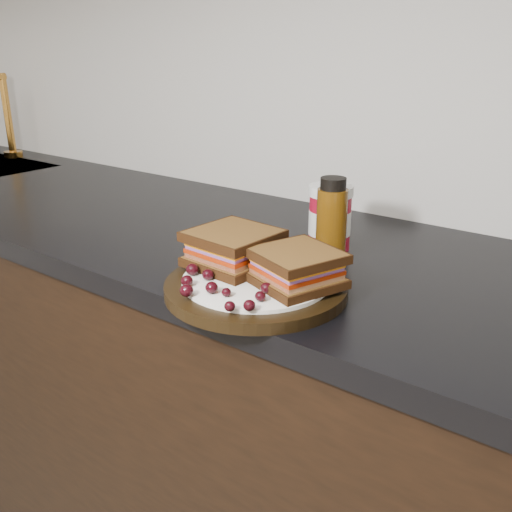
{
  "coord_description": "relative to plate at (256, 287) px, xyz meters",
  "views": [
    {
      "loc": [
        0.76,
        0.86,
        1.26
      ],
      "look_at": [
        0.28,
        1.5,
        0.96
      ],
      "focal_mm": 40.0,
      "sensor_mm": 36.0,
      "label": 1
    }
  ],
  "objects": [
    {
      "name": "countertop",
      "position": [
        -0.28,
        0.2,
        -0.03
      ],
      "size": [
        3.98,
        0.6,
        0.04
      ],
      "primitive_type": "cube",
      "color": "black",
      "rests_on": "base_cabinets"
    },
    {
      "name": "grape_3",
      "position": [
        -0.04,
        -0.11,
        0.02
      ],
      "size": [
        0.02,
        0.02,
        0.02
      ],
      "primitive_type": "ellipsoid",
      "color": "black",
      "rests_on": "plate"
    },
    {
      "name": "grape_0",
      "position": [
        -0.09,
        -0.05,
        0.02
      ],
      "size": [
        0.02,
        0.02,
        0.02
      ],
      "primitive_type": "ellipsoid",
      "color": "black",
      "rests_on": "plate"
    },
    {
      "name": "grape_10",
      "position": [
        0.09,
        -0.03,
        0.02
      ],
      "size": [
        0.02,
        0.02,
        0.02
      ],
      "primitive_type": "ellipsoid",
      "color": "black",
      "rests_on": "plate"
    },
    {
      "name": "grape_21",
      "position": [
        -0.06,
        0.0,
        0.02
      ],
      "size": [
        0.02,
        0.02,
        0.02
      ],
      "primitive_type": "ellipsoid",
      "color": "black",
      "rests_on": "plate"
    },
    {
      "name": "grape_8",
      "position": [
        0.05,
        -0.06,
        0.02
      ],
      "size": [
        0.02,
        0.02,
        0.01
      ],
      "primitive_type": "ellipsoid",
      "color": "black",
      "rests_on": "plate"
    },
    {
      "name": "grape_4",
      "position": [
        -0.02,
        -0.08,
        0.02
      ],
      "size": [
        0.02,
        0.02,
        0.02
      ],
      "primitive_type": "ellipsoid",
      "color": "black",
      "rests_on": "plate"
    },
    {
      "name": "wall_back",
      "position": [
        -0.28,
        0.5,
        0.44
      ],
      "size": [
        4.0,
        0.01,
        2.7
      ],
      "primitive_type": "cube",
      "color": "beige",
      "rests_on": "ground_plane"
    },
    {
      "name": "plate",
      "position": [
        0.0,
        0.0,
        0.0
      ],
      "size": [
        0.28,
        0.28,
        0.02
      ],
      "primitive_type": "cylinder",
      "color": "black",
      "rests_on": "countertop"
    },
    {
      "name": "grape_14",
      "position": [
        -0.05,
        0.05,
        0.02
      ],
      "size": [
        0.02,
        0.02,
        0.02
      ],
      "primitive_type": "ellipsoid",
      "color": "black",
      "rests_on": "plate"
    },
    {
      "name": "grape_5",
      "position": [
        0.01,
        -0.08,
        0.02
      ],
      "size": [
        0.01,
        0.01,
        0.01
      ],
      "primitive_type": "ellipsoid",
      "color": "black",
      "rests_on": "plate"
    },
    {
      "name": "grape_12",
      "position": [
        0.09,
        -0.0,
        0.02
      ],
      "size": [
        0.02,
        0.02,
        0.02
      ],
      "primitive_type": "ellipsoid",
      "color": "black",
      "rests_on": "plate"
    },
    {
      "name": "grape_2",
      "position": [
        -0.06,
        -0.09,
        0.02
      ],
      "size": [
        0.02,
        0.02,
        0.02
      ],
      "primitive_type": "ellipsoid",
      "color": "black",
      "rests_on": "plate"
    },
    {
      "name": "grape_20",
      "position": [
        -0.05,
        0.0,
        0.02
      ],
      "size": [
        0.02,
        0.02,
        0.02
      ],
      "primitive_type": "ellipsoid",
      "color": "black",
      "rests_on": "plate"
    },
    {
      "name": "grape_7",
      "position": [
        0.06,
        -0.1,
        0.02
      ],
      "size": [
        0.02,
        0.02,
        0.02
      ],
      "primitive_type": "ellipsoid",
      "color": "black",
      "rests_on": "plate"
    },
    {
      "name": "grape_17",
      "position": [
        -0.07,
        0.0,
        0.02
      ],
      "size": [
        0.02,
        0.02,
        0.02
      ],
      "primitive_type": "ellipsoid",
      "color": "black",
      "rests_on": "plate"
    },
    {
      "name": "sandwich_left",
      "position": [
        -0.06,
        0.02,
        0.04
      ],
      "size": [
        0.13,
        0.13,
        0.06
      ],
      "primitive_type": null,
      "rotation": [
        0.0,
        0.0,
        -0.08
      ],
      "color": "brown",
      "rests_on": "plate"
    },
    {
      "name": "oil_bottle",
      "position": [
        0.02,
        0.19,
        0.06
      ],
      "size": [
        0.05,
        0.05,
        0.15
      ],
      "primitive_type": "cylinder",
      "rotation": [
        0.0,
        0.0,
        -0.01
      ],
      "color": "#502F08",
      "rests_on": "countertop"
    },
    {
      "name": "faucet",
      "position": [
        -1.33,
        0.4,
        0.13
      ],
      "size": [
        0.06,
        0.22,
        0.28
      ],
      "primitive_type": null,
      "color": "#C48331",
      "rests_on": "countertop"
    },
    {
      "name": "grape_11",
      "position": [
        0.07,
        0.0,
        0.02
      ],
      "size": [
        0.02,
        0.02,
        0.02
      ],
      "primitive_type": "ellipsoid",
      "color": "black",
      "rests_on": "plate"
    },
    {
      "name": "base_cabinets",
      "position": [
        -0.28,
        0.2,
        -0.48
      ],
      "size": [
        3.96,
        0.58,
        0.86
      ],
      "primitive_type": "cube",
      "color": "black",
      "rests_on": "ground_plane"
    },
    {
      "name": "grape_15",
      "position": [
        -0.03,
        0.03,
        0.02
      ],
      "size": [
        0.02,
        0.02,
        0.02
      ],
      "primitive_type": "ellipsoid",
      "color": "black",
      "rests_on": "plate"
    },
    {
      "name": "condiment_jar",
      "position": [
        -0.01,
        0.24,
        0.05
      ],
      "size": [
        0.09,
        0.09,
        0.12
      ],
      "primitive_type": "cylinder",
      "rotation": [
        0.0,
        0.0,
        0.19
      ],
      "color": "maroon",
      "rests_on": "countertop"
    },
    {
      "name": "grape_18",
      "position": [
        -0.1,
        -0.02,
        0.02
      ],
      "size": [
        0.02,
        0.02,
        0.02
      ],
      "primitive_type": "ellipsoid",
      "color": "black",
      "rests_on": "plate"
    },
    {
      "name": "sandwich_right",
      "position": [
        0.06,
        0.02,
        0.04
      ],
      "size": [
        0.15,
        0.15,
        0.05
      ],
      "primitive_type": null,
      "rotation": [
        0.0,
        0.0,
        -0.35
      ],
      "color": "brown",
      "rests_on": "plate"
    },
    {
      "name": "grape_16",
      "position": [
        -0.08,
        0.03,
        0.02
      ],
      "size": [
        0.02,
        0.02,
        0.02
      ],
      "primitive_type": "ellipsoid",
      "color": "black",
      "rests_on": "plate"
    },
    {
      "name": "grape_13",
      "position": [
        0.08,
        0.04,
        0.02
      ],
      "size": [
        0.02,
        0.02,
        0.01
      ],
      "primitive_type": "ellipsoid",
      "color": "black",
      "rests_on": "plate"
    },
    {
      "name": "grape_1",
      "position": [
        -0.05,
        -0.05,
        0.02
      ],
      "size": [
        0.02,
        0.02,
        0.02
      ],
      "primitive_type": "ellipsoid",
      "color": "black",
      "rests_on": "plate"
    },
    {
      "name": "grape_6",
      "position": [
        0.04,
        -0.11,
        0.02
      ],
      "size": [
        0.02,
        0.02,
        0.01
      ],
      "primitive_type": "ellipsoid",
      "color": "black",
      "rests_on": "plate"
    },
    {
      "name": "grape_19",
      "position": [
        -0.06,
        0.05,
        0.02
      ],
      "size": [
        0.02,
        0.02,
        0.02
      ],
      "primitive_type": "ellipsoid",
      "color": "black",
      "rests_on": "plate"
    },
    {
      "name": "grape_9",
      "position": [
        0.05,
        -0.04,
        0.02
      ],
      "size": [
        0.02,
        0.02,
        0.02
      ],
      "primitive_type": "ellipsoid",
      "color": "black",
      "rests_on": "plate"
    }
  ]
}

